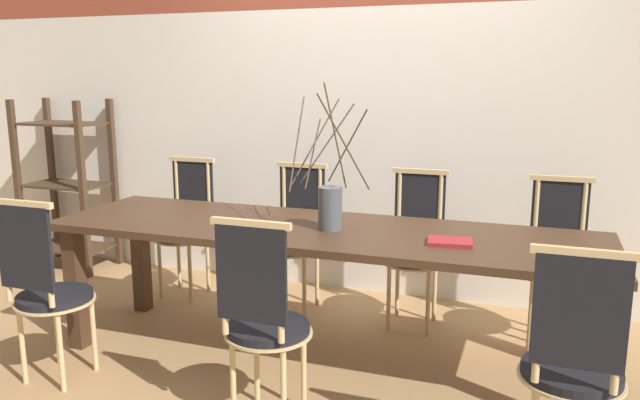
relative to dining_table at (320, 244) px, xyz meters
The scene contains 13 objects.
ground_plane 0.66m from the dining_table, ahead, with size 16.00×16.00×0.00m, color #A87F51.
wall_rear 1.53m from the dining_table, 90.00° to the left, with size 12.00×0.06×3.20m.
dining_table is the anchor object (origin of this frame).
chair_near_leftend 1.40m from the dining_table, 149.98° to the right, with size 0.40×0.40×0.97m.
chair_near_left 0.71m from the dining_table, 91.22° to the right, with size 0.40×0.40×0.97m.
chair_near_center 1.43m from the dining_table, 29.24° to the right, with size 0.40×0.40×0.97m.
chair_far_leftend 1.44m from the dining_table, 150.96° to the left, with size 0.40×0.40×0.97m.
chair_far_left 0.82m from the dining_table, 120.75° to the left, with size 0.40×0.40×0.97m.
chair_far_center 0.81m from the dining_table, 61.30° to the left, with size 0.40×0.40×0.97m.
chair_far_right 1.40m from the dining_table, 29.98° to the left, with size 0.40×0.40×0.97m.
vase_centerpiece 0.23m from the dining_table, 12.96° to the right, with size 0.43×0.43×0.76m.
book_stack 0.71m from the dining_table, ahead, with size 0.23×0.18×0.02m.
shelving_rack 2.66m from the dining_table, 159.50° to the left, with size 0.67×0.42×1.36m.
Camera 1 is at (1.08, -3.02, 1.55)m, focal length 35.00 mm.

